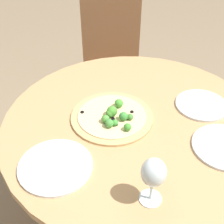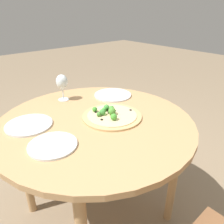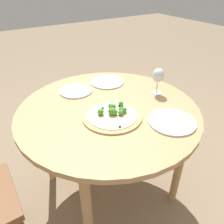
{
  "view_description": "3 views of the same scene",
  "coord_description": "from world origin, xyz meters",
  "px_view_note": "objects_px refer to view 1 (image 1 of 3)",
  "views": [
    {
      "loc": [
        0.91,
        -0.18,
        1.52
      ],
      "look_at": [
        -0.03,
        -0.09,
        0.75
      ],
      "focal_mm": 50.0,
      "sensor_mm": 36.0,
      "label": 1
    },
    {
      "loc": [
        -0.84,
        0.61,
        1.27
      ],
      "look_at": [
        -0.03,
        -0.09,
        0.75
      ],
      "focal_mm": 35.0,
      "sensor_mm": 36.0,
      "label": 2
    },
    {
      "loc": [
        -0.56,
        -0.92,
        1.39
      ],
      "look_at": [
        -0.03,
        -0.09,
        0.75
      ],
      "focal_mm": 35.0,
      "sensor_mm": 36.0,
      "label": 3
    }
  ],
  "objects_px": {
    "chair": "(113,62)",
    "pizza": "(113,116)",
    "plate_side": "(201,105)",
    "plate_far": "(55,166)",
    "wine_glass": "(153,173)"
  },
  "relations": [
    {
      "from": "pizza",
      "to": "plate_far",
      "type": "height_order",
      "value": "pizza"
    },
    {
      "from": "chair",
      "to": "wine_glass",
      "type": "distance_m",
      "value": 1.27
    },
    {
      "from": "chair",
      "to": "pizza",
      "type": "distance_m",
      "value": 0.88
    },
    {
      "from": "plate_far",
      "to": "pizza",
      "type": "bearing_deg",
      "value": 137.28
    },
    {
      "from": "chair",
      "to": "wine_glass",
      "type": "bearing_deg",
      "value": -90.71
    },
    {
      "from": "pizza",
      "to": "chair",
      "type": "bearing_deg",
      "value": 174.23
    },
    {
      "from": "chair",
      "to": "plate_side",
      "type": "relative_size",
      "value": 4.36
    },
    {
      "from": "wine_glass",
      "to": "plate_far",
      "type": "distance_m",
      "value": 0.35
    },
    {
      "from": "pizza",
      "to": "wine_glass",
      "type": "distance_m",
      "value": 0.41
    },
    {
      "from": "pizza",
      "to": "plate_far",
      "type": "relative_size",
      "value": 1.31
    },
    {
      "from": "pizza",
      "to": "plate_side",
      "type": "relative_size",
      "value": 1.53
    },
    {
      "from": "plate_far",
      "to": "plate_side",
      "type": "distance_m",
      "value": 0.65
    },
    {
      "from": "wine_glass",
      "to": "plate_far",
      "type": "xyz_separation_m",
      "value": [
        -0.16,
        -0.29,
        -0.11
      ]
    },
    {
      "from": "pizza",
      "to": "plate_side",
      "type": "distance_m",
      "value": 0.38
    },
    {
      "from": "wine_glass",
      "to": "plate_side",
      "type": "relative_size",
      "value": 0.79
    }
  ]
}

